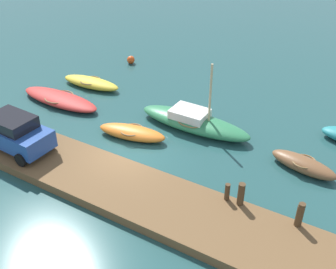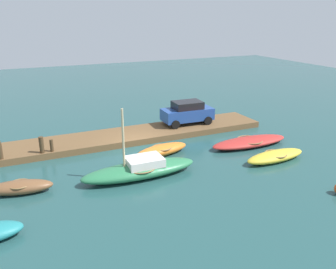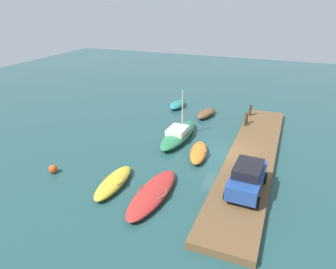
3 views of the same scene
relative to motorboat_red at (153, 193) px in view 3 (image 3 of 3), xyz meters
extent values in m
plane|color=#234C4C|center=(6.93, -2.62, -0.29)|extent=(84.00, 84.00, 0.00)
cube|color=brown|center=(6.93, -4.76, -0.07)|extent=(20.32, 3.27, 0.43)
ellipsoid|color=#B72D28|center=(0.00, 0.00, -0.01)|extent=(5.71, 1.80, 0.57)
torus|color=olive|center=(0.00, 0.00, 0.15)|extent=(1.79, 1.79, 0.07)
ellipsoid|color=gold|center=(0.15, 2.75, 0.01)|extent=(4.26, 1.49, 0.60)
torus|color=olive|center=(0.15, 2.75, 0.18)|extent=(1.41, 1.41, 0.07)
ellipsoid|color=teal|center=(16.03, 4.36, 0.04)|extent=(3.04, 1.32, 0.66)
torus|color=olive|center=(16.03, 4.36, 0.22)|extent=(1.37, 1.37, 0.07)
ellipsoid|color=#2D7A4C|center=(8.41, 1.45, 0.12)|extent=(6.47, 1.88, 0.81)
torus|color=olive|center=(8.41, 1.45, 0.34)|extent=(1.90, 1.90, 0.07)
cube|color=silver|center=(8.13, 1.45, 0.59)|extent=(1.98, 1.45, 0.46)
cylinder|color=#C6B284|center=(9.27, 1.44, 2.01)|extent=(0.12, 0.12, 3.31)
ellipsoid|color=orange|center=(6.02, -0.99, 0.04)|extent=(3.84, 1.83, 0.65)
torus|color=olive|center=(6.02, -0.99, 0.22)|extent=(1.46, 1.46, 0.07)
ellipsoid|color=brown|center=(14.47, 0.73, 0.04)|extent=(3.32, 1.68, 0.66)
torus|color=olive|center=(14.47, 0.73, 0.23)|extent=(1.35, 1.35, 0.07)
cylinder|color=#47331E|center=(12.38, -3.37, 0.52)|extent=(0.21, 0.21, 0.76)
cylinder|color=#47331E|center=(12.96, -3.37, 0.65)|extent=(0.27, 0.27, 1.02)
cylinder|color=#47331E|center=(15.24, -3.37, 0.61)|extent=(0.24, 0.24, 0.95)
cylinder|color=#47331E|center=(15.27, -3.37, 0.67)|extent=(0.25, 0.25, 1.06)
cube|color=#234793|center=(2.11, -5.09, 0.90)|extent=(3.92, 1.86, 0.88)
cube|color=black|center=(2.11, -5.09, 1.61)|extent=(2.22, 1.59, 0.56)
cylinder|color=black|center=(3.49, -4.28, 0.46)|extent=(0.65, 0.24, 0.64)
cylinder|color=black|center=(3.42, -5.99, 0.46)|extent=(0.65, 0.24, 0.64)
cylinder|color=black|center=(0.79, -4.18, 0.46)|extent=(0.65, 0.24, 0.64)
cylinder|color=black|center=(0.72, -5.89, 0.46)|extent=(0.65, 0.24, 0.64)
sphere|color=#E54C19|center=(0.08, 7.41, 0.00)|extent=(0.58, 0.58, 0.58)
camera|label=1|loc=(16.46, -15.06, 10.96)|focal=42.08mm
camera|label=2|loc=(14.37, 18.17, 8.22)|focal=38.02mm
camera|label=3|loc=(-13.97, -6.60, 10.59)|focal=33.32mm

